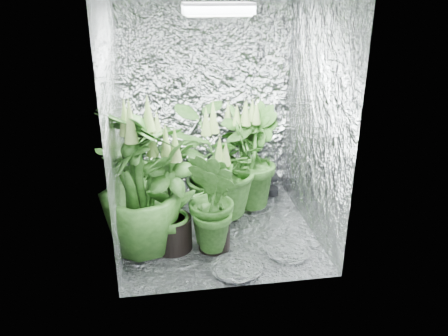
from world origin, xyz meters
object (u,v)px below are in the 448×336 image
plant_c (252,158)px  plant_d (139,184)px  plant_b (241,155)px  plant_g (214,202)px  plant_a (147,168)px  grow_lamp (218,9)px  plant_e (218,166)px  circulation_fan (269,182)px  plant_f (171,197)px

plant_c → plant_d: 1.21m
plant_b → plant_g: plant_b is taller
plant_c → plant_g: (-0.46, -0.70, -0.07)m
plant_a → plant_c: size_ratio=0.96×
grow_lamp → plant_g: (-0.08, -0.28, -1.41)m
plant_e → plant_c: bearing=28.7°
grow_lamp → plant_e: 1.34m
plant_a → circulation_fan: 1.27m
plant_e → circulation_fan: (0.58, 0.39, -0.37)m
plant_b → plant_e: 0.50m
grow_lamp → circulation_fan: bearing=45.6°
plant_e → plant_g: size_ratio=1.17×
plant_e → plant_f: (-0.44, -0.46, -0.05)m
plant_g → circulation_fan: bearing=52.8°
plant_e → circulation_fan: bearing=34.0°
plant_e → grow_lamp: bearing=-96.9°
grow_lamp → plant_d: bearing=-161.1°
plant_b → circulation_fan: size_ratio=2.94×
plant_c → plant_e: plant_e is taller
grow_lamp → plant_f: grow_lamp is taller
plant_f → plant_g: 0.34m
plant_a → plant_d: 0.60m
plant_e → plant_f: 0.63m
plant_e → plant_f: bearing=-133.6°
plant_b → plant_c: size_ratio=0.95×
plant_c → plant_f: plant_c is taller
plant_d → grow_lamp: bearing=18.9°
plant_a → plant_c: 0.98m
plant_d → plant_g: bearing=-6.2°
plant_b → plant_f: (-0.72, -0.87, 0.01)m
plant_c → plant_f: (-0.79, -0.65, -0.03)m
plant_c → plant_e: (-0.35, -0.19, 0.02)m
plant_c → grow_lamp: bearing=-132.0°
plant_f → grow_lamp: bearing=29.2°
plant_a → plant_g: bearing=-51.2°
plant_c → plant_f: size_ratio=1.01×
grow_lamp → plant_c: size_ratio=0.48×
plant_a → plant_c: plant_c is taller
grow_lamp → circulation_fan: grow_lamp is taller
grow_lamp → plant_d: 1.41m
plant_a → circulation_fan: (1.20, 0.26, -0.33)m
grow_lamp → plant_c: bearing=48.0°
grow_lamp → plant_e: (0.03, 0.23, -1.32)m
plant_e → circulation_fan: plant_e is taller
plant_b → plant_c: bearing=-72.9°
grow_lamp → plant_b: size_ratio=0.50×
plant_d → circulation_fan: 1.57m
plant_d → plant_e: bearing=34.0°
plant_d → plant_b: bearing=42.0°
plant_e → plant_g: (-0.10, -0.51, -0.09)m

